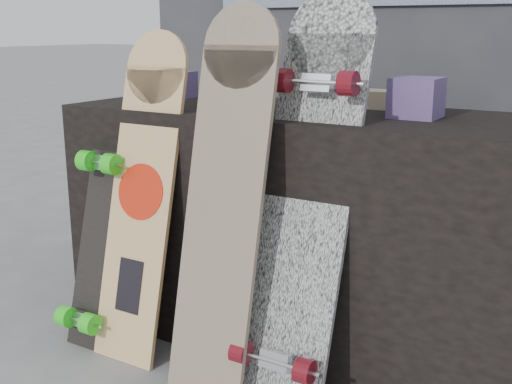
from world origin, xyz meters
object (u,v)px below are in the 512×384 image
Objects in this scene: vendor_table at (301,226)px; longboard_cascadia at (306,190)px; longboard_celtic at (225,192)px; skateboard_dark at (99,227)px; longboard_geisha at (143,187)px.

vendor_table is 0.40m from longboard_cascadia.
longboard_celtic is 0.57m from skateboard_dark.
longboard_geisha is 0.90× the size of longboard_cascadia.
longboard_celtic is (0.37, -0.06, 0.05)m from longboard_geisha.
longboard_geisha reaches higher than vendor_table.
longboard_cascadia reaches higher than longboard_celtic.
skateboard_dark is (-0.73, -0.09, -0.21)m from longboard_cascadia.
longboard_cascadia is 0.77m from skateboard_dark.
skateboard_dark is at bearing -146.28° from vendor_table.
longboard_cascadia reaches higher than vendor_table.
longboard_geisha is 0.57m from longboard_cascadia.
longboard_geisha is at bearing -140.04° from vendor_table.
longboard_celtic is at bearing -95.89° from vendor_table.
skateboard_dark is at bearing -172.98° from longboard_cascadia.
longboard_celtic is (-0.04, -0.40, 0.21)m from vendor_table.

